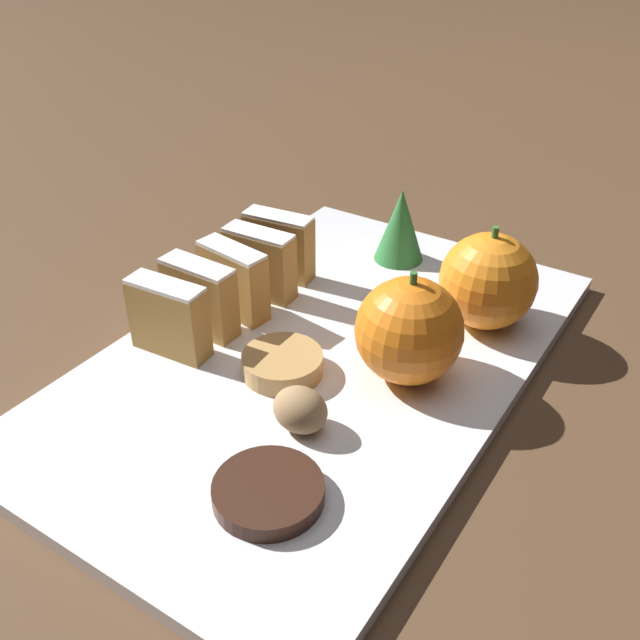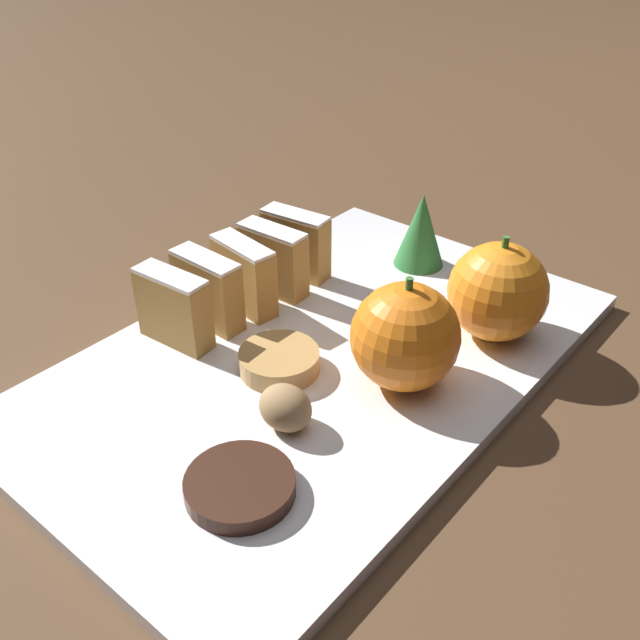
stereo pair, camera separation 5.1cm
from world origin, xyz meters
name	(u,v)px [view 2 (the right image)]	position (x,y,z in m)	size (l,w,h in m)	color
ground_plane	(320,367)	(0.00, 0.00, 0.00)	(6.00, 6.00, 0.00)	#513823
serving_platter	(320,360)	(0.00, 0.00, 0.01)	(0.28, 0.44, 0.01)	white
stollen_slice_front	(174,308)	(-0.09, -0.06, 0.04)	(0.06, 0.03, 0.06)	#B28442
stollen_slice_second	(208,290)	(-0.09, -0.02, 0.04)	(0.06, 0.02, 0.06)	#B28442
stollen_slice_third	(244,276)	(-0.09, 0.01, 0.04)	(0.06, 0.03, 0.06)	#B28442
stollen_slice_fourth	(273,260)	(-0.09, 0.05, 0.04)	(0.06, 0.02, 0.06)	#B28442
stollen_slice_fifth	(296,244)	(-0.09, 0.08, 0.04)	(0.06, 0.03, 0.06)	#B28442
orange_near	(498,292)	(0.08, 0.11, 0.05)	(0.08, 0.08, 0.08)	orange
orange_far	(405,337)	(0.06, 0.01, 0.05)	(0.08, 0.08, 0.08)	orange
walnut	(285,408)	(0.03, -0.07, 0.03)	(0.04, 0.03, 0.03)	#9E7A51
chocolate_cookie	(240,486)	(0.05, -0.13, 0.02)	(0.06, 0.06, 0.01)	#381E14
gingerbread_cookie	(279,361)	(-0.01, -0.03, 0.02)	(0.06, 0.06, 0.02)	tan
evergreen_sprig	(421,230)	(-0.02, 0.16, 0.05)	(0.04, 0.04, 0.07)	#2D7538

